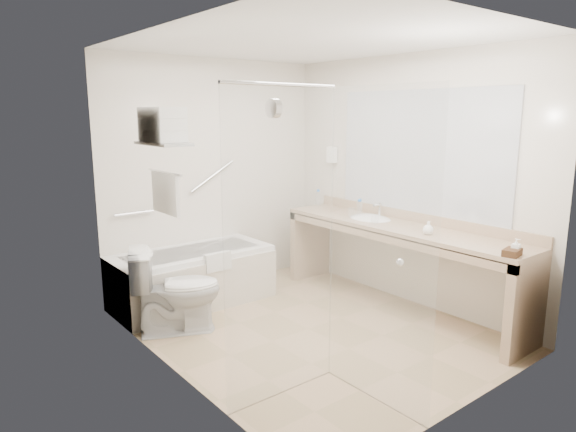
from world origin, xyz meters
TOP-DOWN VIEW (x-y plane):
  - floor at (0.00, 0.00)m, footprint 3.20×3.20m
  - ceiling at (0.00, 0.00)m, footprint 2.60×3.20m
  - wall_back at (0.00, 1.60)m, footprint 2.60×0.10m
  - wall_front at (0.00, -1.60)m, footprint 2.60×0.10m
  - wall_left at (-1.30, 0.00)m, footprint 0.10×3.20m
  - wall_right at (1.30, 0.00)m, footprint 0.10×3.20m
  - bathtub at (-0.50, 1.24)m, footprint 1.60×0.73m
  - grab_bar_short at (-0.95, 1.56)m, footprint 0.40×0.03m
  - grab_bar_long at (-0.05, 1.56)m, footprint 0.53×0.03m
  - shower_enclosure at (-0.63, -0.93)m, footprint 0.96×0.91m
  - towel_shelf at (-1.17, 0.35)m, footprint 0.24×0.55m
  - vanity_counter at (1.02, -0.15)m, footprint 0.55×2.70m
  - sink at (1.05, 0.25)m, footprint 0.40×0.52m
  - faucet at (1.20, 0.25)m, footprint 0.03×0.03m
  - mirror at (1.29, -0.15)m, footprint 0.02×2.00m
  - hairdryer_unit at (1.25, 1.05)m, footprint 0.08×0.10m
  - toilet at (-0.95, 0.70)m, footprint 0.89×0.72m
  - amenity_basket at (0.84, -1.40)m, footprint 0.18×0.14m
  - soap_bottle_a at (0.90, -1.40)m, footprint 0.08×0.13m
  - soap_bottle_b at (0.93, -0.56)m, footprint 0.13×0.15m
  - water_bottle_left at (0.99, 0.35)m, footprint 0.06×0.06m
  - water_bottle_mid at (1.08, 0.43)m, footprint 0.06×0.06m
  - water_bottle_right at (1.09, 1.10)m, footprint 0.06×0.06m
  - drinking_glass_near at (0.93, 0.39)m, footprint 0.10×0.10m
  - drinking_glass_far at (0.89, 0.04)m, footprint 0.09×0.09m

SIDE VIEW (x-z plane):
  - floor at x=0.00m, z-range 0.00..0.00m
  - bathtub at x=-0.50m, z-range -0.02..0.57m
  - toilet at x=-0.95m, z-range 0.00..0.77m
  - vanity_counter at x=1.02m, z-range 0.17..1.12m
  - sink at x=1.05m, z-range 0.75..0.89m
  - amenity_basket at x=0.84m, z-range 0.85..0.90m
  - soap_bottle_a at x=0.90m, z-range 0.85..0.91m
  - drinking_glass_far at x=0.89m, z-range 0.85..0.94m
  - soap_bottle_b at x=0.93m, z-range 0.85..0.95m
  - drinking_glass_near at x=0.93m, z-range 0.85..0.95m
  - faucet at x=1.20m, z-range 0.86..1.00m
  - water_bottle_mid at x=1.08m, z-range 0.84..1.02m
  - water_bottle_left at x=0.99m, z-range 0.84..1.04m
  - water_bottle_right at x=1.09m, z-range 0.84..1.04m
  - grab_bar_short at x=-0.95m, z-range 0.93..0.96m
  - shower_enclosure at x=-0.63m, z-range 0.01..2.12m
  - wall_back at x=0.00m, z-range 0.00..2.50m
  - wall_front at x=0.00m, z-range 0.00..2.50m
  - wall_left at x=-1.30m, z-range 0.00..2.50m
  - wall_right at x=1.30m, z-range 0.00..2.50m
  - grab_bar_long at x=-0.05m, z-range 1.09..1.41m
  - hairdryer_unit at x=1.25m, z-range 1.36..1.54m
  - mirror at x=1.29m, z-range 0.95..2.15m
  - towel_shelf at x=-1.17m, z-range 1.35..2.16m
  - ceiling at x=0.00m, z-range 2.45..2.55m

